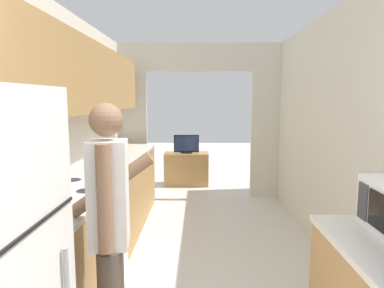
{
  "coord_description": "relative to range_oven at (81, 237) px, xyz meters",
  "views": [
    {
      "loc": [
        0.01,
        -0.46,
        1.63
      ],
      "look_at": [
        -0.06,
        2.41,
        1.25
      ],
      "focal_mm": 32.0,
      "sensor_mm": 36.0,
      "label": 1
    }
  ],
  "objects": [
    {
      "name": "wall_left",
      "position": [
        -0.26,
        0.08,
        1.04
      ],
      "size": [
        0.38,
        7.49,
        2.5
      ],
      "color": "silver",
      "rests_on": "ground_plane"
    },
    {
      "name": "wall_far_with_doorway",
      "position": [
        0.99,
        2.84,
        0.98
      ],
      "size": [
        3.01,
        0.06,
        2.5
      ],
      "color": "silver",
      "rests_on": "ground_plane"
    },
    {
      "name": "counter_left",
      "position": [
        -0.01,
        0.8,
        -0.0
      ],
      "size": [
        0.62,
        3.89,
        0.92
      ],
      "color": "#B2844C",
      "rests_on": "ground_plane"
    },
    {
      "name": "range_oven",
      "position": [
        0.0,
        0.0,
        0.0
      ],
      "size": [
        0.66,
        0.79,
        1.06
      ],
      "color": "white",
      "rests_on": "ground_plane"
    },
    {
      "name": "person",
      "position": [
        0.5,
        -0.91,
        0.39
      ],
      "size": [
        0.52,
        0.41,
        1.61
      ],
      "rotation": [
        0.0,
        0.0,
        1.7
      ],
      "color": "#4C4238",
      "rests_on": "ground_plane"
    },
    {
      "name": "tv_cabinet",
      "position": [
        0.76,
        3.6,
        -0.16
      ],
      "size": [
        0.82,
        0.42,
        0.61
      ],
      "color": "#B2844C",
      "rests_on": "ground_plane"
    },
    {
      "name": "television",
      "position": [
        0.76,
        3.56,
        0.32
      ],
      "size": [
        0.47,
        0.16,
        0.34
      ],
      "color": "black",
      "rests_on": "tv_cabinet"
    }
  ]
}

